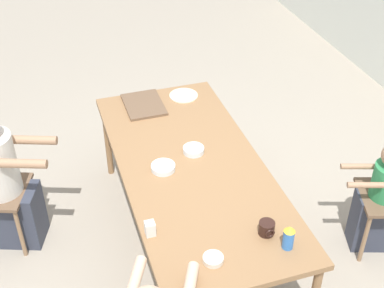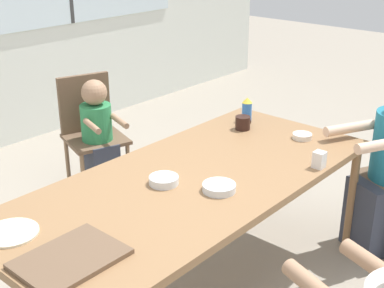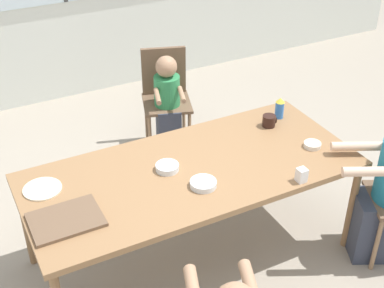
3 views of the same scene
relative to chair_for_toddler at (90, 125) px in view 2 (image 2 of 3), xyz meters
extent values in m
cube|color=olive|center=(-0.45, -1.38, 0.17)|extent=(2.08, 0.93, 0.04)
cylinder|color=olive|center=(0.54, -1.79, -0.19)|extent=(0.05, 0.05, 0.67)
cylinder|color=olive|center=(0.54, -0.96, -0.19)|extent=(0.05, 0.05, 0.67)
cylinder|color=#8C6B4C|center=(0.69, -1.75, -0.31)|extent=(0.03, 0.03, 0.43)
cube|color=brown|center=(-0.03, -0.09, -0.08)|extent=(0.50, 0.50, 0.03)
cube|color=brown|center=(0.03, 0.08, 0.14)|extent=(0.37, 0.15, 0.42)
cylinder|color=#8C6B4C|center=(0.08, -0.30, -0.31)|extent=(0.03, 0.03, 0.43)
cylinder|color=#8C6B4C|center=(-0.24, -0.20, -0.31)|extent=(0.03, 0.03, 0.43)
cylinder|color=#8C6B4C|center=(0.19, 0.02, -0.31)|extent=(0.03, 0.03, 0.43)
cylinder|color=#8C6B4C|center=(-0.14, 0.13, -0.31)|extent=(0.03, 0.03, 0.43)
cube|color=#333847|center=(0.68, -1.93, -0.30)|extent=(0.45, 0.41, 0.46)
cylinder|color=#DBB293|center=(0.44, -1.97, 0.25)|extent=(0.33, 0.20, 0.06)
cylinder|color=#DBB293|center=(0.56, -1.72, 0.25)|extent=(0.33, 0.20, 0.06)
cylinder|color=#A37A5B|center=(-0.70, -2.43, 0.27)|extent=(0.16, 0.32, 0.06)
cube|color=#333847|center=(-0.05, -0.17, -0.30)|extent=(0.27, 0.31, 0.46)
cylinder|color=#2D844C|center=(-0.04, -0.12, 0.06)|extent=(0.22, 0.22, 0.26)
sphere|color=#A37A5B|center=(-0.04, -0.12, 0.28)|extent=(0.18, 0.18, 0.18)
cylinder|color=#A37A5B|center=(-0.01, -0.33, 0.11)|extent=(0.11, 0.24, 0.04)
cylinder|color=#A37A5B|center=(-0.19, -0.27, 0.11)|extent=(0.11, 0.24, 0.04)
cube|color=brown|center=(-1.28, -1.50, 0.20)|extent=(0.38, 0.29, 0.02)
cylinder|color=black|center=(0.26, -1.17, 0.23)|extent=(0.09, 0.09, 0.08)
torus|color=black|center=(0.31, -1.17, 0.23)|extent=(0.01, 0.06, 0.06)
cylinder|color=blue|center=(0.39, -1.10, 0.25)|extent=(0.06, 0.06, 0.12)
cone|color=gold|center=(0.39, -1.10, 0.32)|extent=(0.07, 0.07, 0.03)
cube|color=silver|center=(0.07, -1.79, 0.23)|extent=(0.06, 0.06, 0.09)
cylinder|color=silver|center=(0.36, -1.52, 0.20)|extent=(0.11, 0.11, 0.03)
cylinder|color=silver|center=(-0.47, -1.57, 0.20)|extent=(0.16, 0.16, 0.04)
cylinder|color=silver|center=(-0.59, -1.32, 0.20)|extent=(0.14, 0.14, 0.04)
cylinder|color=beige|center=(-1.33, -1.17, 0.19)|extent=(0.23, 0.23, 0.01)
camera|label=1|loc=(2.18, -2.22, 2.37)|focal=50.00mm
camera|label=2|loc=(-2.24, -2.95, 1.35)|focal=50.00mm
camera|label=3|loc=(-1.68, -3.77, 2.10)|focal=50.00mm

